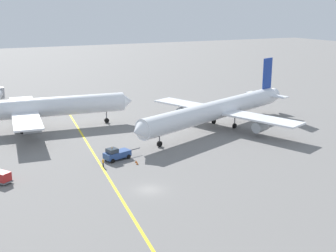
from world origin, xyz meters
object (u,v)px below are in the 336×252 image
at_px(airliner_being_pushed, 218,110).
at_px(pushback_tug, 117,154).
at_px(gse_container_dolly_flat, 2,177).
at_px(traffic_cone_nose_right, 137,163).
at_px(traffic_cone_wingtip_port, 136,161).
at_px(airliner_at_gate_left, 32,108).
at_px(ground_crew_ramp_agent_by_cones, 103,163).

distance_m(airliner_being_pushed, pushback_tug, 34.41).
relative_size(gse_container_dolly_flat, traffic_cone_nose_right, 6.47).
xyz_separation_m(pushback_tug, traffic_cone_wingtip_port, (2.88, -3.60, -0.95)).
xyz_separation_m(airliner_at_gate_left, gse_container_dolly_flat, (-11.46, -35.02, -4.38)).
bearing_deg(pushback_tug, gse_container_dolly_flat, -172.26).
relative_size(airliner_at_gate_left, airliner_being_pushed, 0.94).
bearing_deg(traffic_cone_nose_right, airliner_at_gate_left, 111.00).
xyz_separation_m(airliner_being_pushed, traffic_cone_nose_right, (-29.45, -16.45, -4.63)).
relative_size(airliner_being_pushed, ground_crew_ramp_agent_by_cones, 32.87).
bearing_deg(gse_container_dolly_flat, pushback_tug, 7.74).
relative_size(airliner_at_gate_left, ground_crew_ramp_agent_by_cones, 30.99).
bearing_deg(traffic_cone_nose_right, gse_container_dolly_flat, 176.41).
bearing_deg(ground_crew_ramp_agent_by_cones, airliner_being_pushed, 22.22).
bearing_deg(ground_crew_ramp_agent_by_cones, airliner_at_gate_left, 102.10).
xyz_separation_m(pushback_tug, traffic_cone_nose_right, (2.68, -4.71, -0.95)).
xyz_separation_m(airliner_being_pushed, ground_crew_ramp_agent_by_cones, (-36.03, -14.71, -4.02)).
distance_m(airliner_being_pushed, gse_container_dolly_flat, 57.07).
relative_size(airliner_being_pushed, traffic_cone_wingtip_port, 93.21).
bearing_deg(airliner_at_gate_left, traffic_cone_nose_right, -69.00).
distance_m(gse_container_dolly_flat, traffic_cone_wingtip_port, 25.74).
bearing_deg(traffic_cone_wingtip_port, airliner_at_gate_left, 111.87).
relative_size(airliner_at_gate_left, pushback_tug, 5.94).
relative_size(gse_container_dolly_flat, traffic_cone_wingtip_port, 6.47).
relative_size(airliner_at_gate_left, traffic_cone_wingtip_port, 87.88).
bearing_deg(airliner_at_gate_left, traffic_cone_wingtip_port, -68.13).
bearing_deg(airliner_at_gate_left, ground_crew_ramp_agent_by_cones, -77.90).
height_order(airliner_being_pushed, pushback_tug, airliner_being_pushed).
height_order(airliner_at_gate_left, airliner_being_pushed, airliner_at_gate_left).
xyz_separation_m(gse_container_dolly_flat, traffic_cone_nose_right, (25.52, -1.60, -0.90)).
distance_m(pushback_tug, traffic_cone_wingtip_port, 4.71).
height_order(airliner_being_pushed, gse_container_dolly_flat, airliner_being_pushed).
xyz_separation_m(traffic_cone_nose_right, traffic_cone_wingtip_port, (0.20, 1.10, 0.00)).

